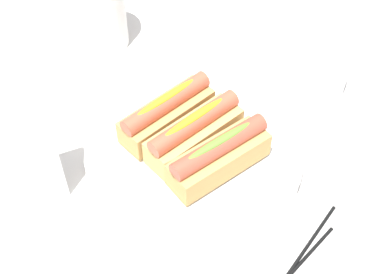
# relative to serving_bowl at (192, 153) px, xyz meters

# --- Properties ---
(ground_plane) EXTENTS (2.40, 2.40, 0.00)m
(ground_plane) POSITION_rel_serving_bowl_xyz_m (0.00, -0.02, -0.02)
(ground_plane) COLOR beige
(serving_bowl) EXTENTS (0.32, 0.32, 0.03)m
(serving_bowl) POSITION_rel_serving_bowl_xyz_m (0.00, 0.00, 0.00)
(serving_bowl) COLOR white
(serving_bowl) RESTS_ON ground_plane
(hotdog_front) EXTENTS (0.15, 0.06, 0.06)m
(hotdog_front) POSITION_rel_serving_bowl_xyz_m (0.01, -0.05, 0.04)
(hotdog_front) COLOR tan
(hotdog_front) RESTS_ON serving_bowl
(hotdog_back) EXTENTS (0.16, 0.07, 0.06)m
(hotdog_back) POSITION_rel_serving_bowl_xyz_m (-0.00, 0.00, 0.04)
(hotdog_back) COLOR tan
(hotdog_back) RESTS_ON serving_bowl
(hotdog_side) EXTENTS (0.16, 0.08, 0.06)m
(hotdog_side) POSITION_rel_serving_bowl_xyz_m (-0.01, 0.05, 0.04)
(hotdog_side) COLOR tan
(hotdog_side) RESTS_ON serving_bowl
(water_glass) EXTENTS (0.07, 0.07, 0.09)m
(water_glass) POSITION_rel_serving_bowl_xyz_m (0.26, 0.00, 0.02)
(water_glass) COLOR white
(water_glass) RESTS_ON ground_plane
(paper_towel_roll) EXTENTS (0.11, 0.11, 0.13)m
(paper_towel_roll) POSITION_rel_serving_bowl_xyz_m (0.01, 0.32, 0.05)
(paper_towel_roll) COLOR white
(paper_towel_roll) RESTS_ON ground_plane
(napkin_box) EXTENTS (0.12, 0.06, 0.15)m
(napkin_box) POSITION_rel_serving_bowl_xyz_m (-0.23, 0.07, 0.06)
(napkin_box) COLOR white
(napkin_box) RESTS_ON ground_plane
(chopstick_near) EXTENTS (0.21, 0.08, 0.01)m
(chopstick_near) POSITION_rel_serving_bowl_xyz_m (0.02, -0.22, -0.02)
(chopstick_near) COLOR black
(chopstick_near) RESTS_ON ground_plane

